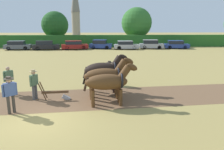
{
  "coord_description": "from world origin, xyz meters",
  "views": [
    {
      "loc": [
        2.75,
        -8.92,
        4.03
      ],
      "look_at": [
        3.41,
        3.97,
        1.1
      ],
      "focal_mm": 35.0,
      "sensor_mm": 36.0,
      "label": 1
    }
  ],
  "objects_px": {
    "tree_left": "(55,25)",
    "farmer_at_plow": "(34,82)",
    "tree_center_left": "(137,23)",
    "plow": "(58,94)",
    "draft_horse_lead_right": "(106,76)",
    "farmer_onlooker_left": "(10,92)",
    "parked_car_right": "(151,44)",
    "farmer_onlooker_right": "(9,78)",
    "draft_horse_trail_left": "(104,70)",
    "parked_car_center_right": "(126,45)",
    "farmer_beside_team": "(109,71)",
    "draft_horse_lead_left": "(109,82)",
    "parked_car_far_left": "(18,45)",
    "parked_car_left": "(46,45)",
    "parked_car_center": "(101,45)",
    "parked_car_center_left": "(74,45)",
    "church_spire": "(75,8)",
    "parked_car_far_right": "(176,45)"
  },
  "relations": [
    {
      "from": "farmer_beside_team",
      "to": "farmer_onlooker_right",
      "type": "xyz_separation_m",
      "value": [
        -6.05,
        -1.89,
        0.01
      ]
    },
    {
      "from": "draft_horse_trail_left",
      "to": "farmer_onlooker_left",
      "type": "bearing_deg",
      "value": -148.75
    },
    {
      "from": "farmer_onlooker_right",
      "to": "parked_car_center_right",
      "type": "bearing_deg",
      "value": 99.64
    },
    {
      "from": "farmer_at_plow",
      "to": "farmer_beside_team",
      "type": "height_order",
      "value": "farmer_at_plow"
    },
    {
      "from": "farmer_beside_team",
      "to": "farmer_onlooker_right",
      "type": "bearing_deg",
      "value": -113.23
    },
    {
      "from": "church_spire",
      "to": "parked_car_center_left",
      "type": "height_order",
      "value": "church_spire"
    },
    {
      "from": "church_spire",
      "to": "farmer_at_plow",
      "type": "relative_size",
      "value": 10.36
    },
    {
      "from": "draft_horse_lead_right",
      "to": "farmer_onlooker_left",
      "type": "distance_m",
      "value": 4.95
    },
    {
      "from": "plow",
      "to": "farmer_at_plow",
      "type": "height_order",
      "value": "farmer_at_plow"
    },
    {
      "from": "farmer_onlooker_left",
      "to": "tree_center_left",
      "type": "bearing_deg",
      "value": 120.41
    },
    {
      "from": "farmer_beside_team",
      "to": "parked_car_center_left",
      "type": "relative_size",
      "value": 0.35
    },
    {
      "from": "farmer_beside_team",
      "to": "parked_car_center_left",
      "type": "distance_m",
      "value": 23.93
    },
    {
      "from": "tree_left",
      "to": "farmer_onlooker_right",
      "type": "relative_size",
      "value": 4.05
    },
    {
      "from": "parked_car_right",
      "to": "draft_horse_lead_left",
      "type": "bearing_deg",
      "value": -102.8
    },
    {
      "from": "draft_horse_trail_left",
      "to": "parked_car_right",
      "type": "distance_m",
      "value": 26.79
    },
    {
      "from": "parked_car_right",
      "to": "parked_car_center_left",
      "type": "bearing_deg",
      "value": -174.43
    },
    {
      "from": "plow",
      "to": "parked_car_far_right",
      "type": "xyz_separation_m",
      "value": [
        15.86,
        26.75,
        0.38
      ]
    },
    {
      "from": "parked_car_far_left",
      "to": "parked_car_center",
      "type": "distance_m",
      "value": 14.16
    },
    {
      "from": "draft_horse_lead_left",
      "to": "parked_car_far_left",
      "type": "bearing_deg",
      "value": 112.98
    },
    {
      "from": "parked_car_far_left",
      "to": "parked_car_right",
      "type": "distance_m",
      "value": 23.06
    },
    {
      "from": "tree_center_left",
      "to": "plow",
      "type": "bearing_deg",
      "value": -106.15
    },
    {
      "from": "farmer_onlooker_left",
      "to": "farmer_beside_team",
      "type": "bearing_deg",
      "value": 93.84
    },
    {
      "from": "draft_horse_lead_left",
      "to": "parked_car_right",
      "type": "xyz_separation_m",
      "value": [
        8.51,
        27.65,
        -0.47
      ]
    },
    {
      "from": "draft_horse_lead_right",
      "to": "draft_horse_trail_left",
      "type": "distance_m",
      "value": 1.17
    },
    {
      "from": "parked_car_center",
      "to": "parked_car_center_right",
      "type": "distance_m",
      "value": 4.5
    },
    {
      "from": "draft_horse_lead_right",
      "to": "church_spire",
      "type": "bearing_deg",
      "value": 92.82
    },
    {
      "from": "plow",
      "to": "parked_car_center_right",
      "type": "height_order",
      "value": "parked_car_center_right"
    },
    {
      "from": "farmer_onlooker_left",
      "to": "parked_car_far_right",
      "type": "distance_m",
      "value": 33.59
    },
    {
      "from": "parked_car_far_left",
      "to": "parked_car_far_right",
      "type": "xyz_separation_m",
      "value": [
        27.61,
        0.29,
        -0.03
      ]
    },
    {
      "from": "tree_center_left",
      "to": "plow",
      "type": "height_order",
      "value": "tree_center_left"
    },
    {
      "from": "tree_left",
      "to": "draft_horse_trail_left",
      "type": "height_order",
      "value": "tree_left"
    },
    {
      "from": "draft_horse_trail_left",
      "to": "parked_car_center_right",
      "type": "relative_size",
      "value": 0.67
    },
    {
      "from": "church_spire",
      "to": "parked_car_far_right",
      "type": "distance_m",
      "value": 36.92
    },
    {
      "from": "parked_car_center_left",
      "to": "parked_car_center_right",
      "type": "height_order",
      "value": "parked_car_center_left"
    },
    {
      "from": "draft_horse_lead_right",
      "to": "draft_horse_lead_left",
      "type": "bearing_deg",
      "value": -90.16
    },
    {
      "from": "farmer_at_plow",
      "to": "farmer_beside_team",
      "type": "bearing_deg",
      "value": 55.56
    },
    {
      "from": "parked_car_right",
      "to": "parked_car_left",
      "type": "bearing_deg",
      "value": -174.13
    },
    {
      "from": "farmer_onlooker_right",
      "to": "parked_car_center_right",
      "type": "xyz_separation_m",
      "value": [
        9.83,
        24.96,
        -0.27
      ]
    },
    {
      "from": "tree_left",
      "to": "farmer_onlooker_left",
      "type": "bearing_deg",
      "value": -82.18
    },
    {
      "from": "draft_horse_lead_right",
      "to": "farmer_onlooker_right",
      "type": "height_order",
      "value": "draft_horse_lead_right"
    },
    {
      "from": "farmer_beside_team",
      "to": "draft_horse_lead_left",
      "type": "bearing_deg",
      "value": -43.47
    },
    {
      "from": "plow",
      "to": "parked_car_far_left",
      "type": "height_order",
      "value": "parked_car_far_left"
    },
    {
      "from": "tree_center_left",
      "to": "parked_car_far_left",
      "type": "relative_size",
      "value": 1.71
    },
    {
      "from": "tree_left",
      "to": "farmer_at_plow",
      "type": "distance_m",
      "value": 33.92
    },
    {
      "from": "draft_horse_lead_left",
      "to": "parked_car_far_right",
      "type": "xyz_separation_m",
      "value": [
        13.07,
        27.68,
        -0.54
      ]
    },
    {
      "from": "draft_horse_lead_right",
      "to": "plow",
      "type": "relative_size",
      "value": 1.74
    },
    {
      "from": "farmer_at_plow",
      "to": "parked_car_left",
      "type": "relative_size",
      "value": 0.36
    },
    {
      "from": "tree_center_left",
      "to": "draft_horse_lead_right",
      "type": "height_order",
      "value": "tree_center_left"
    },
    {
      "from": "plow",
      "to": "parked_car_right",
      "type": "relative_size",
      "value": 0.4
    },
    {
      "from": "parked_car_center_right",
      "to": "parked_car_far_left",
      "type": "bearing_deg",
      "value": 178.57
    }
  ]
}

